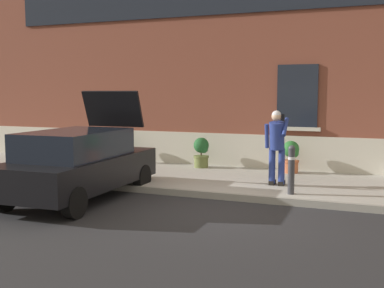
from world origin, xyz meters
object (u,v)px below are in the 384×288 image
at_px(bollard_near_person, 291,168).
at_px(planter_terracotta, 291,156).
at_px(hatchback_car_black, 79,163).
at_px(planter_olive, 201,152).
at_px(person_on_phone, 277,143).
at_px(planter_charcoal, 124,148).

xyz_separation_m(bollard_near_person, planter_terracotta, (-0.51, 2.73, -0.11)).
bearing_deg(hatchback_car_black, planter_terracotta, 49.05).
bearing_deg(planter_terracotta, hatchback_car_black, -130.95).
height_order(hatchback_car_black, planter_olive, hatchback_car_black).
bearing_deg(planter_olive, person_on_phone, -36.45).
distance_m(hatchback_car_black, planter_charcoal, 4.49).
relative_size(hatchback_car_black, planter_charcoal, 4.78).
bearing_deg(planter_charcoal, planter_terracotta, 0.27).
relative_size(bollard_near_person, planter_charcoal, 1.22).
relative_size(hatchback_car_black, person_on_phone, 2.36).
height_order(hatchback_car_black, planter_terracotta, hatchback_car_black).
bearing_deg(person_on_phone, planter_charcoal, 152.29).
relative_size(bollard_near_person, planter_olive, 1.22).
distance_m(person_on_phone, planter_charcoal, 5.49).
xyz_separation_m(hatchback_car_black, planter_charcoal, (-1.37, 4.27, -0.19)).
bearing_deg(planter_olive, planter_charcoal, 179.78).
bearing_deg(person_on_phone, planter_olive, 136.26).
bearing_deg(planter_charcoal, planter_olive, -0.22).
relative_size(person_on_phone, planter_terracotta, 2.03).
xyz_separation_m(bollard_near_person, planter_charcoal, (-5.61, 2.71, -0.11)).
relative_size(planter_charcoal, planter_olive, 1.00).
relative_size(bollard_near_person, planter_terracotta, 1.22).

